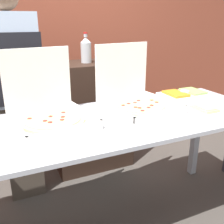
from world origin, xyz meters
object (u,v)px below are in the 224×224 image
at_px(soda_bottle, 86,50).
at_px(soda_can_silver, 120,55).
at_px(paper_plate_front_center, 204,109).
at_px(person_server_vest, 15,87).
at_px(veggie_tray, 184,94).
at_px(pizza_box_near_right, 136,98).
at_px(soda_can_colored, 110,55).
at_px(pizza_box_far_left, 49,110).

bearing_deg(soda_bottle, soda_can_silver, -12.42).
height_order(paper_plate_front_center, soda_can_silver, soda_can_silver).
height_order(paper_plate_front_center, person_server_vest, person_server_vest).
distance_m(soda_can_silver, person_server_vest, 1.02).
xyz_separation_m(veggie_tray, soda_can_silver, (-0.27, 0.65, 0.26)).
bearing_deg(soda_can_silver, pizza_box_near_right, -107.63).
bearing_deg(soda_can_colored, pizza_box_far_left, -133.84).
bearing_deg(pizza_box_near_right, pizza_box_far_left, 173.18).
distance_m(paper_plate_front_center, veggie_tray, 0.35).
distance_m(soda_can_silver, soda_can_colored, 0.10).
relative_size(paper_plate_front_center, person_server_vest, 0.15).
bearing_deg(person_server_vest, soda_bottle, -161.25).
relative_size(pizza_box_near_right, person_server_vest, 0.30).
relative_size(soda_can_silver, person_server_vest, 0.07).
distance_m(paper_plate_front_center, soda_can_silver, 1.04).
distance_m(pizza_box_near_right, soda_can_colored, 0.81).
bearing_deg(pizza_box_far_left, paper_plate_front_center, -20.90).
xyz_separation_m(pizza_box_near_right, soda_can_colored, (0.14, 0.77, 0.20)).
relative_size(pizza_box_far_left, paper_plate_front_center, 1.99).
xyz_separation_m(veggie_tray, soda_bottle, (-0.59, 0.72, 0.32)).
xyz_separation_m(veggie_tray, person_server_vest, (-1.26, 0.49, 0.08)).
distance_m(pizza_box_far_left, soda_bottle, 1.02).
bearing_deg(pizza_box_near_right, person_server_vest, 133.97).
xyz_separation_m(pizza_box_far_left, veggie_tray, (1.12, 0.11, -0.06)).
bearing_deg(veggie_tray, person_server_vest, 158.62).
height_order(soda_bottle, soda_can_silver, soda_bottle).
relative_size(pizza_box_far_left, pizza_box_near_right, 0.98).
relative_size(paper_plate_front_center, soda_bottle, 0.94).
distance_m(veggie_tray, soda_bottle, 0.99).
bearing_deg(soda_bottle, soda_can_colored, -9.28).
bearing_deg(pizza_box_far_left, soda_can_colored, 37.93).
distance_m(pizza_box_far_left, soda_can_colored, 1.11).
distance_m(pizza_box_far_left, veggie_tray, 1.13).
bearing_deg(soda_can_colored, paper_plate_front_center, -75.21).
relative_size(veggie_tray, soda_can_colored, 3.15).
xyz_separation_m(soda_can_colored, person_server_vest, (-0.90, -0.19, -0.17)).
relative_size(pizza_box_far_left, soda_bottle, 1.87).
bearing_deg(soda_can_silver, person_server_vest, -170.96).
relative_size(veggie_tray, soda_bottle, 1.42).
height_order(pizza_box_near_right, person_server_vest, person_server_vest).
bearing_deg(paper_plate_front_center, veggie_tray, 74.25).
xyz_separation_m(paper_plate_front_center, soda_can_colored, (-0.27, 1.02, 0.27)).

